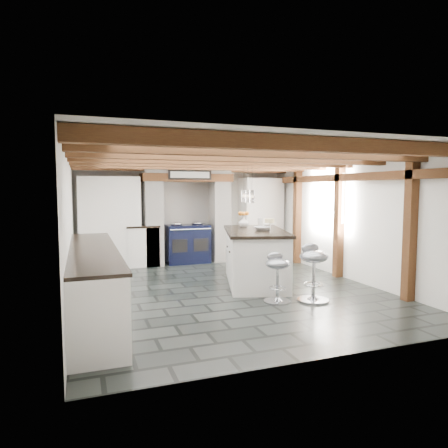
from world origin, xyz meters
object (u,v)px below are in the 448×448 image
object	(u,v)px
range_cooker	(187,243)
bar_stool_near	(313,266)
kitchen_island	(255,256)
bar_stool_far	(277,272)

from	to	relation	value
range_cooker	bar_stool_near	xyz separation A→B (m)	(1.01, -3.81, 0.09)
range_cooker	bar_stool_near	size ratio (longest dim) A/B	1.12
range_cooker	kitchen_island	size ratio (longest dim) A/B	0.45
bar_stool_near	bar_stool_far	xyz separation A→B (m)	(-0.55, 0.13, -0.08)
bar_stool_far	kitchen_island	bearing A→B (deg)	83.37
kitchen_island	range_cooker	bearing A→B (deg)	121.66
kitchen_island	bar_stool_near	size ratio (longest dim) A/B	2.48
bar_stool_near	range_cooker	bearing A→B (deg)	103.93
range_cooker	kitchen_island	world-z (taller)	kitchen_island
bar_stool_far	range_cooker	bearing A→B (deg)	99.16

